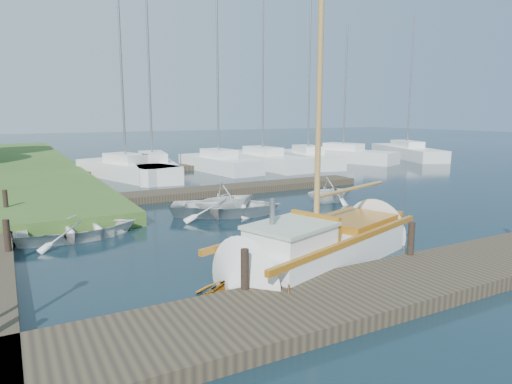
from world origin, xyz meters
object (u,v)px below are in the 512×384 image
mooring_post_2 (411,239)px  marina_boat_1 (153,166)px  marina_boat_3 (263,159)px  marina_boat_5 (343,154)px  marina_boat_0 (126,168)px  marina_boat_4 (308,157)px  mooring_post_5 (6,201)px  tender_d (330,189)px  sailboat (324,247)px  mooring_post_4 (7,235)px  tender_b (226,196)px  marina_boat_7 (407,151)px  tender_a (78,226)px  marina_boat_2 (219,162)px  tender_c (226,204)px  dinghy (272,275)px  mooring_post_1 (245,269)px

mooring_post_2 → marina_boat_1: (-0.79, 18.95, -0.13)m
mooring_post_2 → marina_boat_3: size_ratio=0.07×
marina_boat_5 → marina_boat_3: bearing=72.1°
marina_boat_0 → marina_boat_3: (9.39, 0.80, 0.00)m
marina_boat_1 → marina_boat_4: bearing=-80.2°
marina_boat_4 → mooring_post_5: bearing=127.1°
mooring_post_5 → tender_d: size_ratio=0.36×
marina_boat_4 → mooring_post_2: bearing=163.0°
marina_boat_0 → marina_boat_5: size_ratio=1.05×
sailboat → marina_boat_3: (8.51, 18.06, 0.23)m
mooring_post_4 → tender_b: (7.04, 2.38, -0.03)m
tender_d → marina_boat_7: size_ratio=0.19×
mooring_post_4 → tender_a: bearing=41.3°
tender_d → marina_boat_2: (0.22, 11.71, 0.01)m
tender_d → marina_boat_1: 12.29m
mooring_post_2 → marina_boat_3: (6.98, 19.45, -0.13)m
sailboat → tender_c: size_ratio=2.47×
mooring_post_2 → marina_boat_4: marina_boat_4 is taller
tender_c → marina_boat_5: bearing=-24.5°
mooring_post_5 → marina_boat_3: bearing=31.4°
tender_b → marina_boat_2: size_ratio=0.20×
tender_b → marina_boat_5: bearing=-61.2°
tender_d → marina_boat_0: marina_boat_0 is taller
dinghy → marina_boat_3: size_ratio=0.28×
marina_boat_2 → tender_a: bearing=133.3°
mooring_post_5 → tender_d: 12.11m
mooring_post_1 → marina_boat_0: size_ratio=0.08×
tender_b → marina_boat_3: 14.72m
dinghy → mooring_post_1: bearing=86.7°
mooring_post_2 → marina_boat_2: (3.54, 19.07, -0.11)m
marina_boat_1 → marina_boat_2: bearing=-78.5°
tender_a → marina_boat_0: bearing=-21.0°
mooring_post_1 → dinghy: mooring_post_1 is taller
tender_a → tender_b: tender_b is taller
dinghy → tender_c: size_ratio=0.82×
mooring_post_4 → tender_b: 7.44m
tender_a → tender_b: bearing=-83.1°
marina_boat_3 → marina_boat_7: size_ratio=1.03×
sailboat → dinghy: bearing=-172.1°
mooring_post_1 → tender_c: bearing=67.5°
mooring_post_2 → dinghy: bearing=175.4°
mooring_post_5 → marina_boat_2: 15.07m
marina_boat_4 → marina_boat_2: bearing=100.6°
marina_boat_4 → marina_boat_5: marina_boat_4 is taller
mooring_post_4 → sailboat: (6.97, -3.61, -0.36)m
tender_d → marina_boat_7: marina_boat_7 is taller
mooring_post_5 → tender_b: size_ratio=0.31×
mooring_post_4 → mooring_post_5: bearing=90.0°
sailboat → marina_boat_1: 17.58m
mooring_post_1 → mooring_post_2: size_ratio=1.00×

